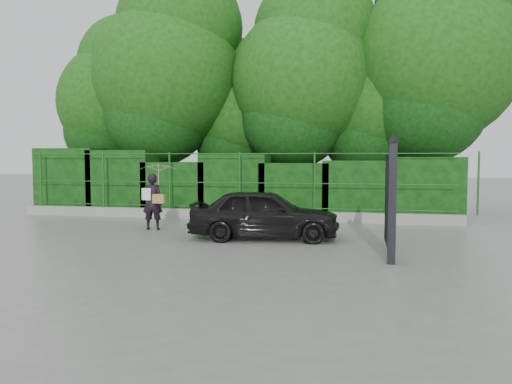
# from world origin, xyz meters

# --- Properties ---
(ground) EXTENTS (80.00, 80.00, 0.00)m
(ground) POSITION_xyz_m (0.00, 0.00, 0.00)
(ground) COLOR gray
(kerb) EXTENTS (14.00, 0.25, 0.30)m
(kerb) POSITION_xyz_m (0.00, 4.50, 0.15)
(kerb) COLOR #9E9E99
(kerb) RESTS_ON ground
(fence) EXTENTS (14.13, 0.06, 1.80)m
(fence) POSITION_xyz_m (0.22, 4.50, 1.20)
(fence) COLOR #1F571F
(fence) RESTS_ON kerb
(hedge) EXTENTS (14.20, 1.20, 2.25)m
(hedge) POSITION_xyz_m (-0.24, 5.50, 0.99)
(hedge) COLOR black
(hedge) RESTS_ON ground
(trees) EXTENTS (17.10, 6.15, 8.08)m
(trees) POSITION_xyz_m (1.14, 7.74, 4.62)
(trees) COLOR black
(trees) RESTS_ON ground
(gate) EXTENTS (0.22, 2.33, 2.36)m
(gate) POSITION_xyz_m (4.60, -0.72, 1.19)
(gate) COLOR black
(gate) RESTS_ON ground
(woman) EXTENTS (0.98, 1.00, 1.79)m
(woman) POSITION_xyz_m (-1.28, 2.00, 1.19)
(woman) COLOR black
(woman) RESTS_ON ground
(car) EXTENTS (3.67, 1.81, 1.20)m
(car) POSITION_xyz_m (1.82, 1.09, 0.60)
(car) COLOR black
(car) RESTS_ON ground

